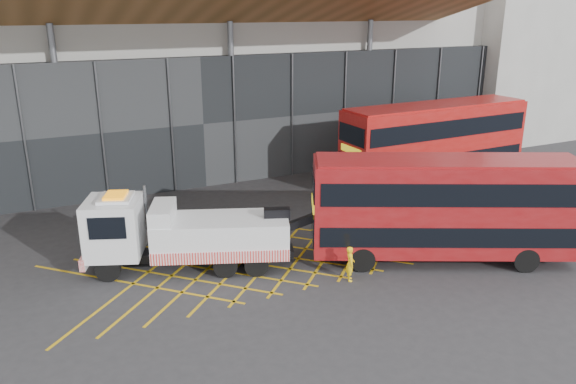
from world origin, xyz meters
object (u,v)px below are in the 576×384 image
worker (350,264)px  bus_second (434,140)px  recovery_truck (181,233)px  bus_towed (445,205)px

worker → bus_second: bearing=-29.0°
recovery_truck → worker: bearing=-13.3°
bus_second → worker: (-11.89, -9.27, -2.09)m
bus_towed → bus_second: size_ratio=0.90×
worker → bus_towed: bearing=-67.8°
bus_second → worker: 15.22m
recovery_truck → worker: size_ratio=6.58×
bus_towed → bus_second: bearing=78.8°
bus_towed → recovery_truck: bearing=-175.2°
bus_towed → bus_second: 11.79m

